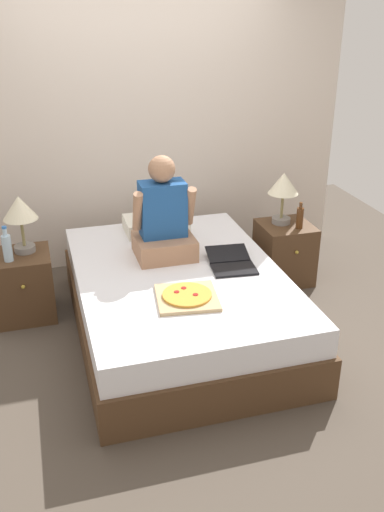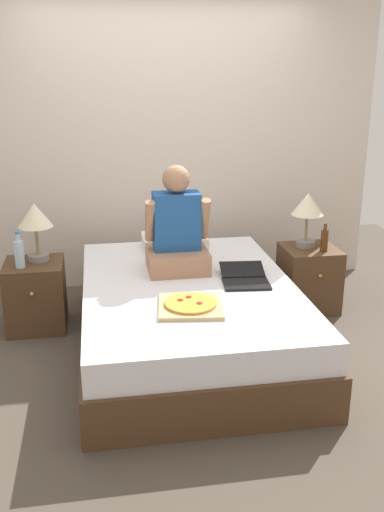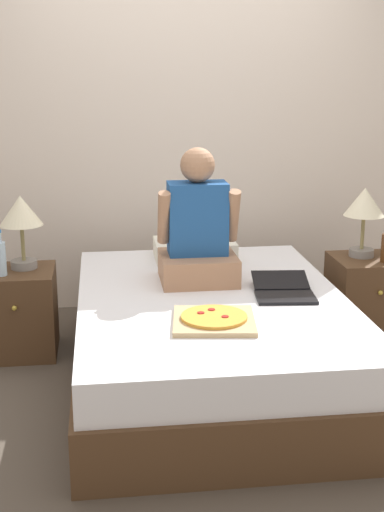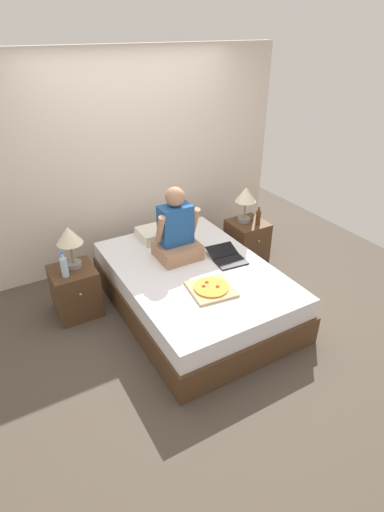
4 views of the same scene
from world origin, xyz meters
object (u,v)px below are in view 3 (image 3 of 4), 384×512
object	(u,v)px
water_bottle	(0,257)
nightstand_right	(366,297)
lamp_on_left_nightstand	(21,216)
bed	(211,339)
pizza_box	(214,320)
nightstand_left	(20,312)
laptop	(284,291)
lamp_on_right_nightstand	(364,207)
person_seated	(198,233)

from	to	relation	value
water_bottle	nightstand_right	world-z (taller)	water_bottle
lamp_on_left_nightstand	water_bottle	world-z (taller)	lamp_on_left_nightstand
bed	pizza_box	distance (m)	0.50
lamp_on_left_nightstand	water_bottle	size ratio (longest dim) A/B	1.63
nightstand_left	nightstand_right	xyz separation A→B (m)	(2.22, 0.00, 0.00)
water_bottle	laptop	world-z (taller)	water_bottle
nightstand_left	nightstand_right	distance (m)	2.22
bed	water_bottle	distance (m)	1.34
nightstand_left	lamp_on_right_nightstand	world-z (taller)	lamp_on_right_nightstand
laptop	nightstand_left	bearing A→B (deg)	158.57
nightstand_left	laptop	distance (m)	1.64
lamp_on_left_nightstand	nightstand_right	bearing A→B (deg)	-1.32
water_bottle	laptop	size ratio (longest dim) A/B	0.62
lamp_on_right_nightstand	pizza_box	world-z (taller)	lamp_on_right_nightstand
water_bottle	person_seated	bearing A→B (deg)	-8.00
nightstand_left	laptop	size ratio (longest dim) A/B	1.20
bed	laptop	size ratio (longest dim) A/B	4.85
nightstand_right	person_seated	distance (m)	1.29
nightstand_right	person_seated	world-z (taller)	person_seated
nightstand_right	bed	bearing A→B (deg)	-153.33
nightstand_left	bed	bearing A→B (deg)	-26.67
lamp_on_left_nightstand	pizza_box	xyz separation A→B (m)	(1.01, -1.03, -0.33)
lamp_on_right_nightstand	nightstand_left	bearing A→B (deg)	-178.69
pizza_box	water_bottle	bearing A→B (deg)	141.95
person_seated	bed	bearing A→B (deg)	-83.11
water_bottle	lamp_on_right_nightstand	bearing A→B (deg)	3.53
bed	nightstand_left	size ratio (longest dim) A/B	4.05
nightstand_left	lamp_on_left_nightstand	world-z (taller)	lamp_on_left_nightstand
laptop	person_seated	bearing A→B (deg)	142.00
nightstand_right	laptop	bearing A→B (deg)	-140.27
person_seated	pizza_box	xyz separation A→B (m)	(-0.02, -0.73, -0.27)
lamp_on_left_nightstand	nightstand_right	distance (m)	2.26
nightstand_right	laptop	distance (m)	0.96
water_bottle	laptop	distance (m)	1.67
lamp_on_right_nightstand	person_seated	distance (m)	1.16
lamp_on_left_nightstand	bed	bearing A→B (deg)	-29.60
nightstand_left	laptop	xyz separation A→B (m)	(1.51, -0.59, 0.26)
nightstand_right	lamp_on_right_nightstand	distance (m)	0.59
pizza_box	nightstand_right	bearing A→B (deg)	40.01
water_bottle	person_seated	size ratio (longest dim) A/B	0.35
nightstand_left	water_bottle	xyz separation A→B (m)	(-0.08, -0.09, 0.38)
laptop	pizza_box	world-z (taller)	laptop
bed	nightstand_left	xyz separation A→B (m)	(-1.11, 0.56, 0.02)
lamp_on_left_nightstand	nightstand_right	size ratio (longest dim) A/B	0.85
nightstand_right	lamp_on_right_nightstand	bearing A→B (deg)	120.93
lamp_on_left_nightstand	lamp_on_right_nightstand	world-z (taller)	same
bed	person_seated	bearing A→B (deg)	96.89
bed	nightstand_left	bearing A→B (deg)	153.33
nightstand_left	laptop	world-z (taller)	laptop
person_seated	laptop	world-z (taller)	person_seated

